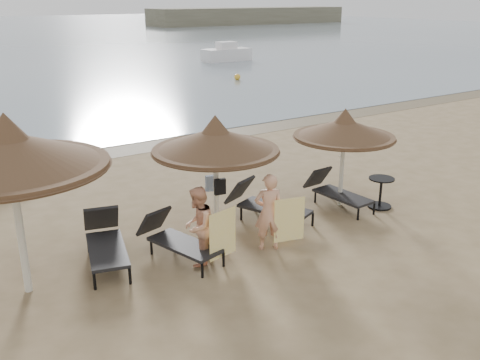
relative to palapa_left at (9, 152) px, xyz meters
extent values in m
plane|color=#8F7855|center=(4.25, -1.49, -2.60)|extent=(160.00, 160.00, 0.00)
cube|color=brown|center=(4.25, 7.91, -2.60)|extent=(200.00, 1.60, 0.01)
cube|color=#6E6A54|center=(59.25, 78.51, -1.10)|extent=(40.00, 8.00, 3.00)
cube|color=white|center=(22.25, 28.51, -2.10)|extent=(4.00, 1.60, 1.00)
cube|color=white|center=(22.25, 28.51, -1.35)|extent=(1.50, 1.00, 0.60)
cylinder|color=beige|center=(0.00, 0.00, -1.41)|extent=(0.14, 0.14, 2.39)
cone|color=brown|center=(0.00, 0.00, 0.04)|extent=(3.30, 3.30, 0.62)
cone|color=brown|center=(0.00, 0.00, 0.41)|extent=(0.80, 0.80, 0.51)
cylinder|color=brown|center=(0.00, 0.00, -0.26)|extent=(3.23, 3.23, 0.11)
cylinder|color=beige|center=(4.07, 0.17, -1.61)|extent=(0.11, 0.11, 1.98)
cone|color=brown|center=(4.07, 0.17, -0.41)|extent=(2.74, 2.74, 0.52)
cone|color=brown|center=(4.07, 0.17, -0.10)|extent=(0.66, 0.66, 0.42)
cylinder|color=brown|center=(4.07, 0.17, -0.66)|extent=(2.68, 2.68, 0.09)
cylinder|color=beige|center=(7.62, -0.02, -1.69)|extent=(0.10, 0.10, 1.82)
cone|color=brown|center=(7.62, -0.02, -0.60)|extent=(2.51, 2.51, 0.48)
cone|color=brown|center=(7.62, -0.02, -0.31)|extent=(0.61, 0.61, 0.39)
cylinder|color=brown|center=(7.62, -0.02, -0.82)|extent=(2.46, 2.46, 0.09)
cylinder|color=black|center=(1.01, -0.63, -2.44)|extent=(0.06, 0.06, 0.32)
cylinder|color=black|center=(1.62, -0.79, -2.44)|extent=(0.06, 0.06, 0.32)
cylinder|color=black|center=(1.41, 0.90, -2.44)|extent=(0.06, 0.06, 0.32)
cylinder|color=black|center=(2.03, 0.73, -2.44)|extent=(0.06, 0.06, 0.32)
cube|color=black|center=(1.53, 0.11, -2.25)|extent=(1.11, 1.82, 0.07)
cube|color=black|center=(1.79, 1.07, -1.98)|extent=(0.80, 0.64, 0.64)
cylinder|color=black|center=(2.84, -1.33, -2.45)|extent=(0.05, 0.05, 0.29)
cylinder|color=black|center=(3.41, -1.18, -2.45)|extent=(0.05, 0.05, 0.29)
cylinder|color=black|center=(2.46, 0.09, -2.45)|extent=(0.05, 0.05, 0.29)
cylinder|color=black|center=(3.03, 0.24, -2.45)|extent=(0.05, 0.05, 0.29)
cube|color=black|center=(2.92, -0.49, -2.28)|extent=(1.04, 1.69, 0.06)
cube|color=black|center=(2.68, 0.40, -2.02)|extent=(0.75, 0.60, 0.60)
cylinder|color=black|center=(5.58, -0.89, -2.44)|extent=(0.06, 0.06, 0.31)
cylinder|color=black|center=(6.16, -0.65, -2.44)|extent=(0.06, 0.06, 0.31)
cylinder|color=black|center=(4.99, 0.56, -2.44)|extent=(0.06, 0.06, 0.31)
cylinder|color=black|center=(5.57, 0.79, -2.44)|extent=(0.06, 0.06, 0.31)
cube|color=black|center=(5.56, 0.00, -2.25)|extent=(1.28, 1.82, 0.07)
cube|color=black|center=(5.18, 0.91, -1.99)|extent=(0.82, 0.70, 0.63)
cylinder|color=black|center=(7.29, -0.99, -2.46)|extent=(0.05, 0.05, 0.29)
cylinder|color=black|center=(7.86, -0.96, -2.46)|extent=(0.05, 0.05, 0.29)
cylinder|color=black|center=(7.20, 0.44, -2.46)|extent=(0.05, 0.05, 0.29)
cylinder|color=black|center=(7.78, 0.47, -2.46)|extent=(0.05, 0.05, 0.29)
cube|color=black|center=(7.53, -0.21, -2.28)|extent=(0.72, 1.57, 0.06)
cube|color=black|center=(7.48, 0.69, -2.04)|extent=(0.66, 0.47, 0.58)
cylinder|color=black|center=(8.35, -0.69, -2.58)|extent=(0.59, 0.59, 0.04)
cylinder|color=black|center=(8.35, -0.69, -2.22)|extent=(0.06, 0.06, 0.72)
cylinder|color=black|center=(8.35, -0.69, -1.85)|extent=(0.64, 0.64, 0.03)
imported|color=#E1A07B|center=(3.08, -0.78, -1.68)|extent=(1.00, 0.98, 1.84)
imported|color=#E1A07B|center=(4.62, -1.02, -1.64)|extent=(1.04, 0.90, 1.92)
cube|color=yellow|center=(3.43, -1.13, -1.93)|extent=(0.69, 0.16, 0.98)
cube|color=yellow|center=(4.97, -1.27, -1.94)|extent=(0.67, 0.18, 0.95)
cube|color=silver|center=(4.07, 0.35, -1.44)|extent=(0.29, 0.17, 0.35)
cube|color=black|center=(4.07, 0.01, -1.42)|extent=(0.26, 0.12, 0.35)
sphere|color=yellow|center=(17.21, 19.26, -2.40)|extent=(0.40, 0.40, 0.40)
camera|label=1|loc=(-1.52, -9.16, 2.43)|focal=40.00mm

